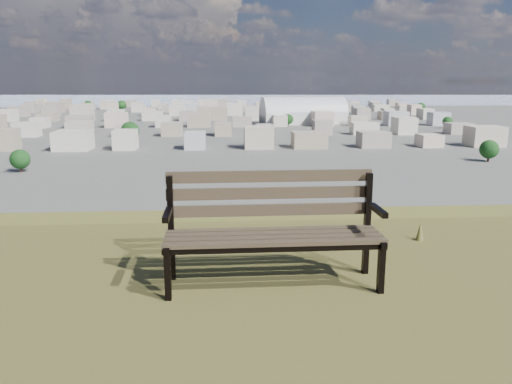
{
  "coord_description": "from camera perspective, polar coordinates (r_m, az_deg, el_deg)",
  "views": [
    {
      "loc": [
        0.47,
        -1.41,
        26.54
      ],
      "look_at": [
        0.84,
        4.17,
        25.3
      ],
      "focal_mm": 35.0,
      "sensor_mm": 36.0,
      "label": 1
    }
  ],
  "objects": [
    {
      "name": "park_bench",
      "position": [
        3.84,
        1.88,
        -3.5
      ],
      "size": [
        1.64,
        0.54,
        0.85
      ],
      "rotation": [
        0.0,
        0.0,
        0.01
      ],
      "color": "#453728",
      "rests_on": "hilltop_mesa"
    },
    {
      "name": "arena",
      "position": [
        324.07,
        5.38,
        8.71
      ],
      "size": [
        55.42,
        28.84,
        22.39
      ],
      "rotation": [
        0.0,
        0.0,
        0.13
      ],
      "color": "silver",
      "rests_on": "ground"
    },
    {
      "name": "city_blocks",
      "position": [
        396.52,
        -3.92,
        9.17
      ],
      "size": [
        395.0,
        361.0,
        7.0
      ],
      "color": "beige",
      "rests_on": "ground"
    },
    {
      "name": "city_trees",
      "position": [
        322.26,
        -8.68,
        8.52
      ],
      "size": [
        406.52,
        387.2,
        9.98
      ],
      "color": "#331F19",
      "rests_on": "ground"
    },
    {
      "name": "bay_water",
      "position": [
        901.8,
        -3.9,
        10.81
      ],
      "size": [
        2400.0,
        700.0,
        0.12
      ],
      "primitive_type": "cube",
      "color": "#98ADC1",
      "rests_on": "ground"
    },
    {
      "name": "far_hills",
      "position": [
        1405.67,
        -6.46,
        12.41
      ],
      "size": [
        2050.0,
        340.0,
        60.0
      ],
      "color": "#8C94AE",
      "rests_on": "ground"
    }
  ]
}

